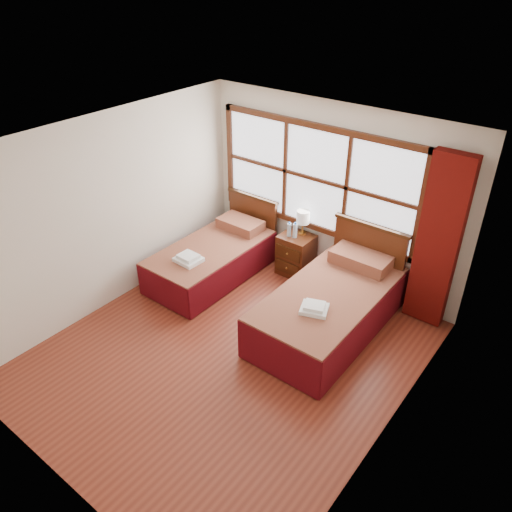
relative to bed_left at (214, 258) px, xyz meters
The scene contains 15 objects.
floor 1.80m from the bed_left, 42.51° to the right, with size 4.50×4.50×0.00m, color maroon.
ceiling 2.90m from the bed_left, 42.51° to the right, with size 4.50×4.50×0.00m, color white.
wall_back 1.95m from the bed_left, 38.86° to the left, with size 4.00×4.00×0.00m, color silver.
wall_left 1.71m from the bed_left, 120.09° to the right, with size 4.50×4.50×0.00m, color silver.
wall_right 3.66m from the bed_left, 19.91° to the right, with size 4.50×4.50×0.00m, color silver.
window 1.89m from the bed_left, 43.84° to the left, with size 3.16×0.06×1.56m.
curtain 3.17m from the bed_left, 17.43° to the left, with size 0.50×0.16×2.30m, color #5D0D09.
bed_left is the anchor object (origin of this frame).
bed_right 2.02m from the bed_left, ahead, with size 1.15×2.23×1.12m.
nightstand 1.23m from the bed_left, 40.44° to the left, with size 0.48×0.47×0.64m.
towels_left 0.61m from the bed_left, 86.27° to the right, with size 0.36×0.32×0.10m.
towels_right 2.15m from the bed_left, 14.02° to the right, with size 0.39×0.37×0.09m.
lamp 1.45m from the bed_left, 43.55° to the left, with size 0.19×0.19×0.37m.
bottle_near 1.20m from the bed_left, 41.05° to the left, with size 0.06×0.06×0.23m.
bottle_far 1.28m from the bed_left, 38.93° to the left, with size 0.06×0.06×0.24m.
Camera 1 is at (3.07, -3.41, 4.22)m, focal length 35.00 mm.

